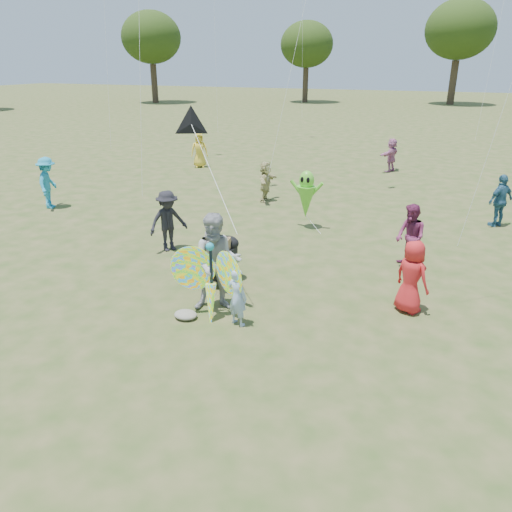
# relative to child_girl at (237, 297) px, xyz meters

# --- Properties ---
(ground) EXTENTS (160.00, 160.00, 0.00)m
(ground) POSITION_rel_child_girl_xyz_m (0.24, -0.65, -0.58)
(ground) COLOR #51592B
(ground) RESTS_ON ground
(child_girl) EXTENTS (0.49, 0.40, 1.16)m
(child_girl) POSITION_rel_child_girl_xyz_m (0.00, 0.00, 0.00)
(child_girl) COLOR #98B3D7
(child_girl) RESTS_ON ground
(adult_man) EXTENTS (1.21, 1.10, 2.01)m
(adult_man) POSITION_rel_child_girl_xyz_m (-0.63, 0.45, 0.43)
(adult_man) COLOR #999A9F
(adult_man) RESTS_ON ground
(grey_bag) EXTENTS (0.47, 0.38, 0.15)m
(grey_bag) POSITION_rel_child_girl_xyz_m (-1.05, -0.16, -0.50)
(grey_bag) COLOR gray
(grey_bag) RESTS_ON ground
(crowd_a) EXTENTS (0.87, 0.80, 1.50)m
(crowd_a) POSITION_rel_child_girl_xyz_m (2.98, 1.77, 0.17)
(crowd_a) COLOR red
(crowd_a) RESTS_ON ground
(crowd_b) EXTENTS (1.09, 1.20, 1.62)m
(crowd_b) POSITION_rel_child_girl_xyz_m (-3.29, 3.01, 0.23)
(crowd_b) COLOR black
(crowd_b) RESTS_ON ground
(crowd_c) EXTENTS (0.91, 0.95, 1.59)m
(crowd_c) POSITION_rel_child_girl_xyz_m (4.91, 8.47, 0.22)
(crowd_c) COLOR #2D5E7D
(crowd_c) RESTS_ON ground
(crowd_d) EXTENTS (0.46, 1.34, 1.43)m
(crowd_d) POSITION_rel_child_girl_xyz_m (-2.63, 8.53, 0.14)
(crowd_d) COLOR tan
(crowd_d) RESTS_ON ground
(crowd_e) EXTENTS (0.95, 0.98, 1.59)m
(crowd_e) POSITION_rel_child_girl_xyz_m (2.73, 4.07, 0.22)
(crowd_e) COLOR #70254C
(crowd_e) RESTS_ON ground
(crowd_g) EXTENTS (0.92, 0.82, 1.58)m
(crowd_g) POSITION_rel_child_girl_xyz_m (-7.65, 13.09, 0.21)
(crowd_g) COLOR gold
(crowd_g) RESTS_ON ground
(crowd_i) EXTENTS (1.05, 1.28, 1.73)m
(crowd_i) POSITION_rel_child_girl_xyz_m (-9.17, 5.07, 0.28)
(crowd_i) COLOR teal
(crowd_i) RESTS_ON ground
(crowd_j) EXTENTS (0.89, 1.44, 1.48)m
(crowd_j) POSITION_rel_child_girl_xyz_m (0.81, 15.40, 0.16)
(crowd_j) COLOR #B76898
(crowd_j) RESTS_ON ground
(jogging_stroller) EXTENTS (0.60, 1.10, 1.09)m
(jogging_stroller) POSITION_rel_child_girl_xyz_m (-1.05, 1.67, 0.04)
(jogging_stroller) COLOR black
(jogging_stroller) RESTS_ON ground
(butterfly_kite) EXTENTS (1.74, 0.75, 1.76)m
(butterfly_kite) POSITION_rel_child_girl_xyz_m (-0.57, 0.04, 0.21)
(butterfly_kite) COLOR orange
(butterfly_kite) RESTS_ON ground
(delta_kite_rig) EXTENTS (2.33, 2.12, 2.19)m
(delta_kite_rig) POSITION_rel_child_girl_xyz_m (-2.08, 2.32, 2.81)
(delta_kite_rig) COLOR black
(delta_kite_rig) RESTS_ON ground
(alien_kite) EXTENTS (1.12, 0.69, 1.74)m
(alien_kite) POSITION_rel_child_girl_xyz_m (-0.47, 6.16, 0.39)
(alien_kite) COLOR #5FC92F
(alien_kite) RESTS_ON ground
(tree_line) EXTENTS (91.78, 33.60, 10.79)m
(tree_line) POSITION_rel_child_girl_xyz_m (3.90, 44.35, 6.28)
(tree_line) COLOR #3A2D21
(tree_line) RESTS_ON ground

